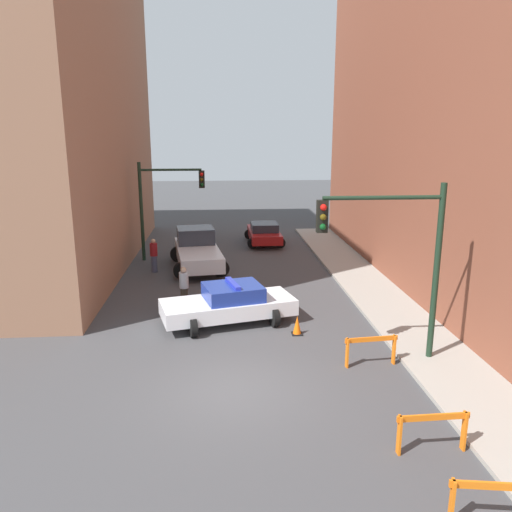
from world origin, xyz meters
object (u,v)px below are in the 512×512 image
at_px(police_car, 229,304).
at_px(traffic_cone, 297,325).
at_px(pedestrian_corner, 154,255).
at_px(barrier_mid, 433,426).
at_px(pedestrian_crossing, 184,287).
at_px(traffic_light_near, 399,246).
at_px(parked_car_near, 264,233).
at_px(barrier_front, 496,497).
at_px(barrier_back, 371,346).
at_px(traffic_light_far, 162,197).
at_px(white_truck, 197,250).

xyz_separation_m(police_car, traffic_cone, (2.26, -1.25, -0.41)).
bearing_deg(pedestrian_corner, barrier_mid, 64.64).
bearing_deg(pedestrian_crossing, traffic_light_near, -39.90).
distance_m(parked_car_near, barrier_mid, 21.03).
relative_size(barrier_front, barrier_back, 0.99).
xyz_separation_m(traffic_light_far, barrier_back, (7.32, -13.19, -2.78)).
relative_size(parked_car_near, traffic_cone, 6.58).
relative_size(traffic_light_far, traffic_cone, 7.93).
relative_size(traffic_light_far, white_truck, 0.93).
xyz_separation_m(pedestrian_crossing, barrier_mid, (5.84, -9.55, -0.24)).
relative_size(traffic_light_near, parked_car_near, 1.20).
bearing_deg(barrier_mid, traffic_light_far, 113.16).
relative_size(pedestrian_corner, barrier_back, 1.04).
height_order(pedestrian_crossing, barrier_mid, pedestrian_crossing).
bearing_deg(pedestrian_corner, parked_car_near, 172.93).
xyz_separation_m(traffic_light_near, parked_car_near, (-2.30, 16.61, -2.86)).
distance_m(traffic_light_far, pedestrian_crossing, 8.31).
bearing_deg(parked_car_near, barrier_back, -85.23).
relative_size(traffic_light_near, pedestrian_corner, 3.13).
relative_size(police_car, pedestrian_corner, 3.02).
relative_size(parked_car_near, barrier_front, 2.72).
bearing_deg(barrier_back, pedestrian_corner, 125.06).
distance_m(pedestrian_crossing, pedestrian_corner, 5.64).
relative_size(pedestrian_corner, barrier_mid, 1.04).
height_order(white_truck, parked_car_near, white_truck).
height_order(traffic_light_far, parked_car_near, traffic_light_far).
xyz_separation_m(police_car, white_truck, (-1.43, 7.76, 0.18)).
bearing_deg(barrier_front, traffic_cone, 103.27).
relative_size(white_truck, parked_car_near, 1.30).
bearing_deg(pedestrian_corner, traffic_cone, 72.35).
bearing_deg(barrier_mid, police_car, 117.74).
bearing_deg(barrier_back, traffic_light_far, 119.03).
height_order(traffic_light_far, barrier_front, traffic_light_far).
height_order(police_car, barrier_back, police_car).
relative_size(traffic_light_near, pedestrian_crossing, 3.13).
relative_size(traffic_light_near, traffic_cone, 7.93).
bearing_deg(parked_car_near, traffic_light_far, -148.04).
bearing_deg(police_car, pedestrian_crossing, 30.86).
relative_size(pedestrian_crossing, barrier_mid, 1.04).
bearing_deg(traffic_light_far, barrier_back, -60.97).
bearing_deg(traffic_cone, barrier_front, -76.73).
bearing_deg(traffic_light_near, police_car, 143.72).
height_order(traffic_light_near, barrier_front, traffic_light_near).
height_order(white_truck, barrier_front, white_truck).
bearing_deg(traffic_light_far, traffic_cone, -62.64).
bearing_deg(barrier_mid, traffic_cone, 105.77).
bearing_deg(traffic_light_far, police_car, -70.89).
bearing_deg(parked_car_near, police_car, -101.21).
relative_size(police_car, barrier_back, 3.14).
relative_size(pedestrian_crossing, barrier_back, 1.04).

